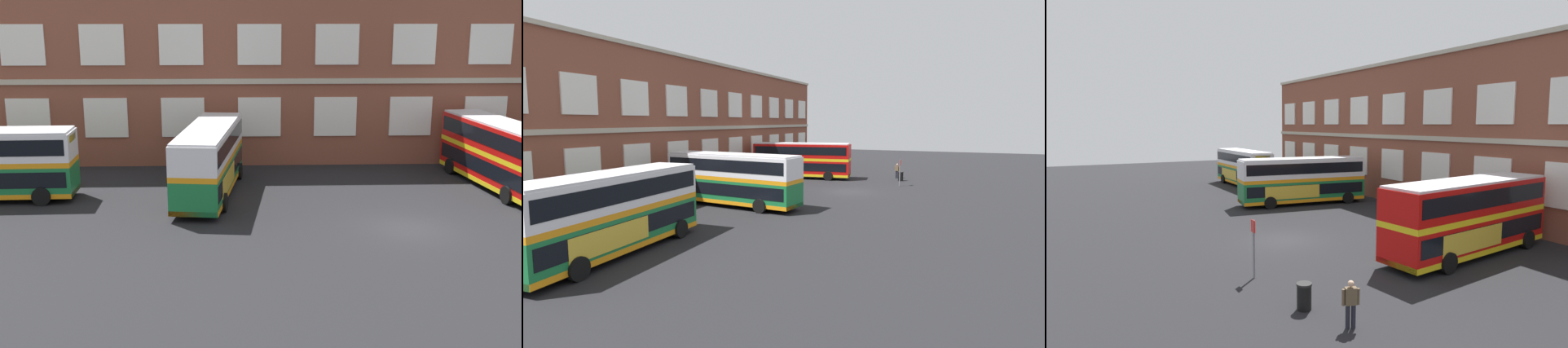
# 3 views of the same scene
# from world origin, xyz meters

# --- Properties ---
(ground_plane) EXTENTS (120.00, 120.00, 0.00)m
(ground_plane) POSITION_xyz_m (0.00, 2.00, 0.00)
(ground_plane) COLOR black
(brick_terminal_building) EXTENTS (57.75, 8.19, 12.56)m
(brick_terminal_building) POSITION_xyz_m (-1.75, 17.98, 6.14)
(brick_terminal_building) COLOR brown
(brick_terminal_building) RESTS_ON ground
(double_decker_middle) EXTENTS (3.87, 11.23, 4.07)m
(double_decker_middle) POSITION_xyz_m (-10.15, 6.52, 2.15)
(double_decker_middle) COLOR #197038
(double_decker_middle) RESTS_ON ground
(double_decker_far) EXTENTS (3.99, 11.24, 4.07)m
(double_decker_far) POSITION_xyz_m (7.37, 7.42, 2.15)
(double_decker_far) COLOR red
(double_decker_far) RESTS_ON ground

